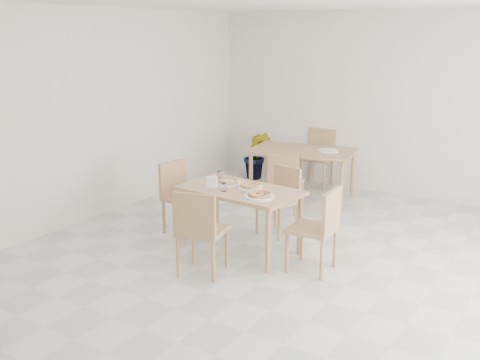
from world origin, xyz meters
The scene contains 21 objects.
main_table centered at (-0.65, 0.21, 0.66)m, with size 1.42×0.88×0.75m.
chair_south centered at (-0.63, -0.60, 0.54)m, with size 0.55×0.55×0.93m.
chair_north centered at (-0.55, 1.02, 0.49)m, with size 0.49×0.49×0.84m.
chair_west centered at (-1.64, 0.35, 0.52)m, with size 0.51×0.51×0.90m.
chair_east centered at (0.37, 0.17, 0.53)m, with size 0.48×0.48×0.92m.
plate_margherita centered at (-0.57, 0.29, 0.76)m, with size 0.29×0.29×0.02m, color white.
plate_mushroom centered at (-0.88, 0.31, 0.76)m, with size 0.31×0.31×0.02m, color white.
plate_pepperoni centered at (-0.29, 0.05, 0.76)m, with size 0.34×0.34×0.02m, color white.
pizza_margherita centered at (-0.57, 0.29, 0.78)m, with size 0.26×0.26×0.03m.
pizza_mushroom centered at (-0.88, 0.31, 0.78)m, with size 0.26×0.26×0.03m.
pizza_pepperoni centered at (-0.29, 0.05, 0.78)m, with size 0.29×0.29×0.03m.
tumbler_a centered at (-0.75, 0.03, 0.80)m, with size 0.07×0.07×0.09m, color white.
tumbler_b centered at (-1.12, 0.49, 0.80)m, with size 0.07×0.07×0.09m, color white.
napkin_holder centered at (-0.92, 0.03, 0.82)m, with size 0.14×0.10×0.14m.
fork_a centered at (-1.09, 0.49, 0.75)m, with size 0.02×0.18×0.01m, color silver.
fork_b centered at (-1.00, 0.06, 0.75)m, with size 0.01×0.17×0.01m, color silver.
second_table centered at (-1.03, 2.57, 0.67)m, with size 1.66×1.13×0.75m.
chair_back_s centered at (-0.89, 1.75, 0.49)m, with size 0.50×0.50×0.85m.
chair_back_n centered at (-1.12, 3.37, 0.54)m, with size 0.49×0.49×0.93m.
plate_empty centered at (-0.66, 2.65, 0.76)m, with size 0.31×0.31×0.02m, color white.
potted_plant centered at (-2.19, 3.15, 0.41)m, with size 0.46×0.37×0.83m, color #1C5F21.
Camera 1 is at (2.66, -4.95, 2.48)m, focal length 42.00 mm.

